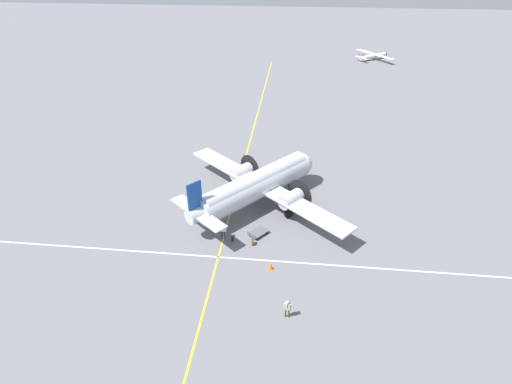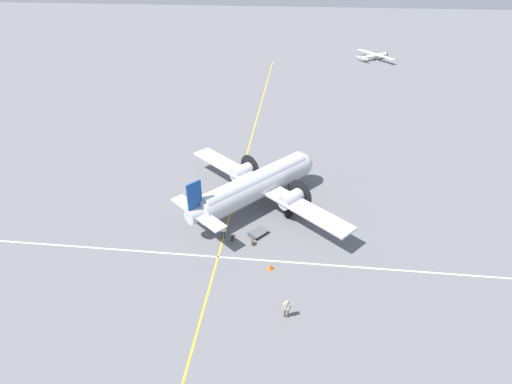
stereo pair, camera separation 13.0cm
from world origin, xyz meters
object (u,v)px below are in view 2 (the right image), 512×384
Objects in this scene: crew_foreground at (287,307)px; suitcase_upright_spare at (252,242)px; passenger_boarding at (223,229)px; baggage_cart at (258,232)px; airliner_main at (259,184)px; traffic_cone at (270,267)px; suitcase_near_door at (232,239)px; light_aircraft_distant at (375,56)px.

suitcase_upright_spare is (-8.15, -3.54, -0.75)m from crew_foreground.
baggage_cart is at bearing 11.96° from passenger_boarding.
crew_foreground is 0.94× the size of passenger_boarding.
airliner_main is 29.49× the size of traffic_cone.
suitcase_near_door is 0.77× the size of traffic_cone.
suitcase_upright_spare is (0.64, 2.89, -0.82)m from passenger_boarding.
crew_foreground is 10.89m from passenger_boarding.
suitcase_near_door is (6.40, -1.91, -2.38)m from airliner_main.
passenger_boarding is at bearing -102.42° from suitcase_upright_spare.
suitcase_near_door is at bearing -131.95° from traffic_cone.
light_aircraft_distant is (-69.00, 20.64, 0.60)m from baggage_cart.
suitcase_upright_spare is at bearing -61.63° from crew_foreground.
passenger_boarding is 73.89m from light_aircraft_distant.
baggage_cart is 3.54× the size of traffic_cone.
baggage_cart is at bearing 166.60° from suitcase_upright_spare.
suitcase_upright_spare is at bearing 78.49° from suitcase_near_door.
crew_foreground reaches higher than baggage_cart.
suitcase_upright_spare is 0.07× the size of light_aircraft_distant.
passenger_boarding is 3.85× the size of suitcase_near_door.
passenger_boarding reaches higher than baggage_cart.
airliner_main is 6.95m from passenger_boarding.
suitcase_near_door is at bearing 156.02° from baggage_cart.
passenger_boarding is at bearing -144.83° from light_aircraft_distant.
crew_foreground reaches higher than suitcase_upright_spare.
suitcase_upright_spare is at bearing -148.02° from traffic_cone.
suitcase_upright_spare reaches higher than traffic_cone.
light_aircraft_distant is (-63.75, 21.07, -1.73)m from airliner_main.
suitcase_near_door is 73.82m from light_aircraft_distant.
airliner_main reaches higher than crew_foreground.
suitcase_near_door is 2.00m from suitcase_upright_spare.
airliner_main is at bearing -144.24° from light_aircraft_distant.
baggage_cart is 0.22× the size of light_aircraft_distant.
passenger_boarding is at bearing -48.90° from crew_foreground.
suitcase_upright_spare is (6.80, 0.05, -2.30)m from airliner_main.
crew_foreground is at bearing 17.56° from traffic_cone.
traffic_cone is at bearing -121.57° from baggage_cart.
passenger_boarding is at bearing -104.31° from suitcase_near_door.
traffic_cone is (3.11, 1.94, -0.02)m from suitcase_upright_spare.
crew_foreground is at bearing -122.13° from baggage_cart.
passenger_boarding reaches higher than suitcase_upright_spare.
passenger_boarding is 3.07m from suitcase_upright_spare.
suitcase_near_door is 5.25m from traffic_cone.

